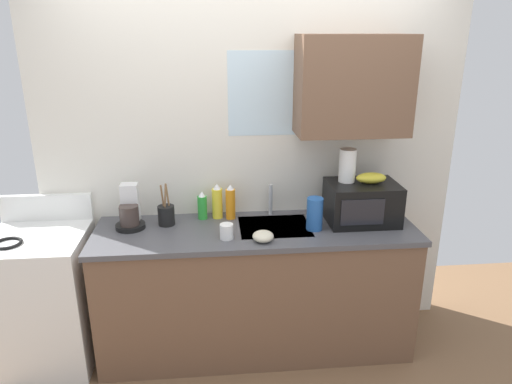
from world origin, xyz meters
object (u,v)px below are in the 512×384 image
dish_soap_bottle_yellow (217,202)px  small_bowl (263,236)px  dish_soap_bottle_green (202,206)px  utensil_crock (166,214)px  coffee_maker (130,212)px  dish_soap_bottle_orange (230,203)px  microwave (362,203)px  paper_towel_roll (347,165)px  banana_bunch (371,178)px  stove_range (45,298)px  cereal_canister (315,214)px  mug_white (227,231)px

dish_soap_bottle_yellow → small_bowl: 0.50m
dish_soap_bottle_green → utensil_crock: utensil_crock is taller
coffee_maker → dish_soap_bottle_orange: coffee_maker is taller
microwave → dish_soap_bottle_green: microwave is taller
microwave → paper_towel_roll: bearing=152.6°
microwave → banana_bunch: bearing=1.8°
coffee_maker → small_bowl: (0.84, -0.31, -0.07)m
stove_range → dish_soap_bottle_green: size_ratio=5.52×
small_bowl → paper_towel_roll: bearing=27.0°
paper_towel_roll → dish_soap_bottle_orange: size_ratio=0.90×
dish_soap_bottle_yellow → small_bowl: bearing=-56.7°
microwave → stove_range: bearing=-178.8°
dish_soap_bottle_yellow → cereal_canister: 0.67m
microwave → cereal_canister: size_ratio=2.16×
dish_soap_bottle_orange → dish_soap_bottle_yellow: dish_soap_bottle_orange is taller
cereal_canister → small_bowl: bearing=-156.8°
stove_range → mug_white: (1.20, -0.14, 0.49)m
stove_range → microwave: microwave is taller
dish_soap_bottle_yellow → coffee_maker: bearing=-169.9°
paper_towel_roll → small_bowl: bearing=-153.0°
coffee_maker → dish_soap_bottle_yellow: 0.58m
paper_towel_roll → mug_white: paper_towel_roll is taller
dish_soap_bottle_orange → mug_white: (-0.04, -0.33, -0.07)m
dish_soap_bottle_green → utensil_crock: size_ratio=0.66×
cereal_canister → utensil_crock: (-0.96, 0.17, -0.04)m
dish_soap_bottle_orange → utensil_crock: 0.44m
microwave → mug_white: 0.93m
dish_soap_bottle_green → banana_bunch: bearing=-7.8°
banana_bunch → paper_towel_roll: (-0.15, 0.05, 0.08)m
small_bowl → microwave: bearing=19.8°
microwave → coffee_maker: 1.53m
stove_range → dish_soap_bottle_green: bearing=10.8°
microwave → paper_towel_roll: paper_towel_roll is taller
microwave → dish_soap_bottle_orange: 0.88m
banana_bunch → coffee_maker: banana_bunch is taller
mug_white → small_bowl: 0.23m
banana_bunch → microwave: bearing=-178.2°
coffee_maker → paper_towel_roll: bearing=-0.3°
microwave → banana_bunch: (0.05, 0.00, 0.17)m
coffee_maker → small_bowl: 0.90m
microwave → dish_soap_bottle_green: size_ratio=2.35×
small_bowl → coffee_maker: bearing=159.8°
microwave → dish_soap_bottle_yellow: (-0.96, 0.16, -0.02)m
mug_white → utensil_crock: utensil_crock is taller
banana_bunch → small_bowl: 0.83m
banana_bunch → dish_soap_bottle_orange: bearing=171.5°
banana_bunch → paper_towel_roll: size_ratio=0.91×
cereal_canister → coffee_maker: bearing=172.4°
dish_soap_bottle_orange → dish_soap_bottle_yellow: size_ratio=1.00×
paper_towel_roll → dish_soap_bottle_yellow: paper_towel_roll is taller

